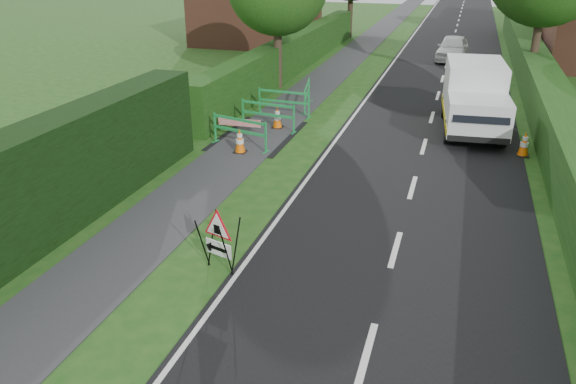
{
  "coord_description": "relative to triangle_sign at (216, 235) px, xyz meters",
  "views": [
    {
      "loc": [
        3.43,
        -6.15,
        5.95
      ],
      "look_at": [
        0.2,
        4.18,
        1.18
      ],
      "focal_mm": 35.0,
      "sensor_mm": 36.0,
      "label": 1
    }
  ],
  "objects": [
    {
      "name": "traffic_cone_3",
      "position": [
        -2.18,
        6.6,
        -0.4
      ],
      "size": [
        0.38,
        0.38,
        0.79
      ],
      "color": "black",
      "rests_on": "ground"
    },
    {
      "name": "ped_barrier_1",
      "position": [
        -2.13,
        9.13,
        -0.16
      ],
      "size": [
        2.09,
        0.63,
        1.0
      ],
      "rotation": [
        0.0,
        0.0,
        -0.14
      ],
      "color": "#198E40",
      "rests_on": "ground"
    },
    {
      "name": "works_van",
      "position": [
        4.67,
        11.33,
        0.4
      ],
      "size": [
        2.34,
        5.07,
        2.25
      ],
      "rotation": [
        0.0,
        0.0,
        0.08
      ],
      "color": "silver",
      "rests_on": "ground"
    },
    {
      "name": "traffic_cone_2",
      "position": [
        5.69,
        13.48,
        -0.4
      ],
      "size": [
        0.38,
        0.38,
        0.79
      ],
      "color": "black",
      "rests_on": "ground"
    },
    {
      "name": "hedge_east",
      "position": [
        7.27,
        13.38,
        -0.79
      ],
      "size": [
        1.2,
        50.0,
        1.5
      ],
      "primitive_type": "cube",
      "color": "#14380F",
      "rests_on": "ground"
    },
    {
      "name": "hatchback_car",
      "position": [
        3.46,
        24.63,
        -0.12
      ],
      "size": [
        1.79,
        4.03,
        1.35
      ],
      "primitive_type": "imported",
      "rotation": [
        0.0,
        0.0,
        -0.05
      ],
      "color": "white",
      "rests_on": "ground"
    },
    {
      "name": "hedge_west_far",
      "position": [
        -4.23,
        19.38,
        -0.79
      ],
      "size": [
        1.0,
        24.0,
        1.8
      ],
      "primitive_type": "cube",
      "color": "#14380F",
      "rests_on": "ground"
    },
    {
      "name": "triangle_sign",
      "position": [
        0.0,
        0.0,
        0.0
      ],
      "size": [
        0.97,
        0.97,
        1.14
      ],
      "rotation": [
        0.0,
        0.0,
        -0.3
      ],
      "color": "black",
      "rests_on": "ground"
    },
    {
      "name": "ground",
      "position": [
        0.77,
        -2.62,
        -0.79
      ],
      "size": [
        120.0,
        120.0,
        0.0
      ],
      "primitive_type": "plane",
      "color": "#1A4B15",
      "rests_on": "ground"
    },
    {
      "name": "road_surface",
      "position": [
        3.27,
        32.38,
        -0.79
      ],
      "size": [
        6.0,
        90.0,
        0.02
      ],
      "primitive_type": "cube",
      "color": "black",
      "rests_on": "ground"
    },
    {
      "name": "ped_barrier_2",
      "position": [
        -2.14,
        10.98,
        -0.16
      ],
      "size": [
        2.08,
        0.48,
        1.0
      ],
      "rotation": [
        0.0,
        0.0,
        -0.06
      ],
      "color": "#198E40",
      "rests_on": "ground"
    },
    {
      "name": "traffic_cone_1",
      "position": [
        5.67,
        10.36,
        -0.4
      ],
      "size": [
        0.38,
        0.38,
        0.79
      ],
      "color": "black",
      "rests_on": "ground"
    },
    {
      "name": "traffic_cone_0",
      "position": [
        6.25,
        8.93,
        -0.4
      ],
      "size": [
        0.38,
        0.38,
        0.79
      ],
      "color": "black",
      "rests_on": "ground"
    },
    {
      "name": "footpath",
      "position": [
        -2.23,
        32.38,
        -0.79
      ],
      "size": [
        2.0,
        90.0,
        0.02
      ],
      "primitive_type": "cube",
      "color": "#2D2D30",
      "rests_on": "ground"
    },
    {
      "name": "traffic_cone_4",
      "position": [
        -1.88,
        9.42,
        -0.4
      ],
      "size": [
        0.38,
        0.38,
        0.79
      ],
      "color": "black",
      "rests_on": "ground"
    },
    {
      "name": "ped_barrier_3",
      "position": [
        -1.6,
        12.31,
        -0.16
      ],
      "size": [
        0.73,
        2.09,
        1.0
      ],
      "rotation": [
        0.0,
        0.0,
        1.76
      ],
      "color": "#198E40",
      "rests_on": "ground"
    },
    {
      "name": "redwhite_plank",
      "position": [
        -2.85,
        8.25,
        -0.79
      ],
      "size": [
        1.5,
        0.13,
        0.25
      ],
      "primitive_type": "cube",
      "rotation": [
        0.0,
        0.0,
        0.06
      ],
      "color": "red",
      "rests_on": "ground"
    },
    {
      "name": "ped_barrier_0",
      "position": [
        -2.37,
        7.07,
        -0.16
      ],
      "size": [
        2.08,
        0.85,
        1.0
      ],
      "rotation": [
        0.0,
        0.0,
        -0.25
      ],
      "color": "#198E40",
      "rests_on": "ground"
    }
  ]
}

